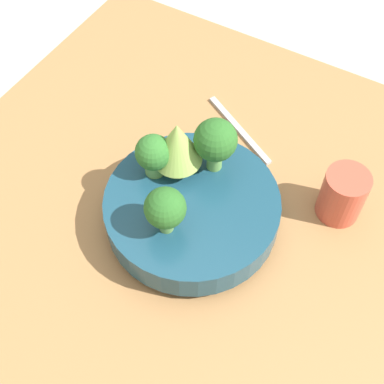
# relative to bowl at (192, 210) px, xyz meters

# --- Properties ---
(ground_plane) EXTENTS (6.00, 6.00, 0.00)m
(ground_plane) POSITION_rel_bowl_xyz_m (0.02, 0.02, -0.07)
(ground_plane) COLOR #ADA89E
(table) EXTENTS (0.81, 0.90, 0.04)m
(table) POSITION_rel_bowl_xyz_m (0.02, 0.02, -0.05)
(table) COLOR #9E7042
(table) RESTS_ON ground_plane
(bowl) EXTENTS (0.25, 0.25, 0.06)m
(bowl) POSITION_rel_bowl_xyz_m (0.00, 0.00, 0.00)
(bowl) COLOR navy
(bowl) RESTS_ON table
(broccoli_floret_right) EXTENTS (0.05, 0.05, 0.07)m
(broccoli_floret_right) POSITION_rel_bowl_xyz_m (0.07, -0.02, 0.06)
(broccoli_floret_right) COLOR #609347
(broccoli_floret_right) RESTS_ON bowl
(broccoli_floret_front) EXTENTS (0.06, 0.06, 0.09)m
(broccoli_floret_front) POSITION_rel_bowl_xyz_m (0.00, -0.07, 0.08)
(broccoli_floret_front) COLOR #6BA34C
(broccoli_floret_front) RESTS_ON bowl
(broccoli_floret_back) EXTENTS (0.06, 0.06, 0.08)m
(broccoli_floret_back) POSITION_rel_bowl_xyz_m (0.01, 0.06, 0.07)
(broccoli_floret_back) COLOR #609347
(broccoli_floret_back) RESTS_ON bowl
(romanesco_piece_near) EXTENTS (0.07, 0.07, 0.09)m
(romanesco_piece_near) POSITION_rel_bowl_xyz_m (0.05, -0.04, 0.08)
(romanesco_piece_near) COLOR #7AB256
(romanesco_piece_near) RESTS_ON bowl
(cup) EXTENTS (0.07, 0.07, 0.08)m
(cup) POSITION_rel_bowl_xyz_m (-0.18, -0.13, 0.01)
(cup) COLOR #C64C38
(cup) RESTS_ON table
(fork) EXTENTS (0.16, 0.09, 0.01)m
(fork) POSITION_rel_bowl_xyz_m (0.02, -0.20, -0.03)
(fork) COLOR #B2B2B7
(fork) RESTS_ON table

